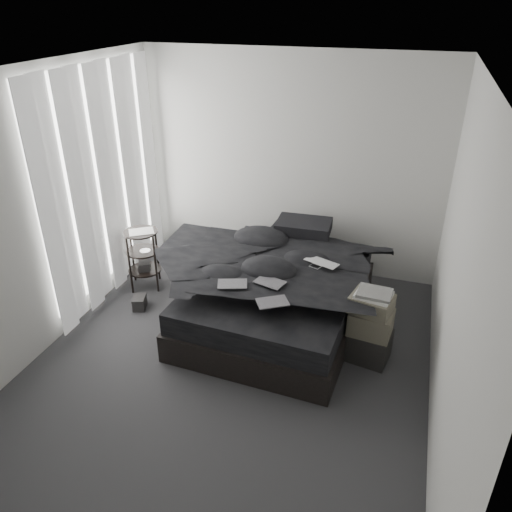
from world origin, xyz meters
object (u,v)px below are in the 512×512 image
(side_stand, at_px, (144,259))
(box_lower, at_px, (367,345))
(bed, at_px, (278,307))
(laptop, at_px, (319,258))

(side_stand, height_order, box_lower, side_stand)
(bed, bearing_deg, side_stand, 177.03)
(laptop, xyz_separation_m, box_lower, (0.58, -0.39, -0.64))
(laptop, xyz_separation_m, side_stand, (-2.08, 0.14, -0.44))
(bed, xyz_separation_m, box_lower, (0.98, -0.36, 0.00))
(side_stand, bearing_deg, box_lower, -11.28)
(side_stand, xyz_separation_m, box_lower, (2.66, -0.53, -0.20))
(laptop, height_order, box_lower, laptop)
(side_stand, relative_size, box_lower, 1.73)
(bed, relative_size, laptop, 6.24)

